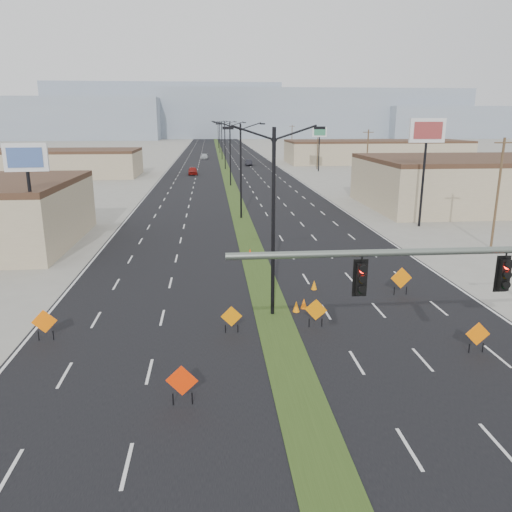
{
  "coord_description": "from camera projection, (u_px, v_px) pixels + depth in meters",
  "views": [
    {
      "loc": [
        -3.21,
        -13.44,
        10.33
      ],
      "look_at": [
        -0.86,
        12.55,
        3.2
      ],
      "focal_mm": 35.0,
      "sensor_mm": 36.0,
      "label": 1
    }
  ],
  "objects": [
    {
      "name": "ground",
      "position": [
        318.0,
        455.0,
        15.92
      ],
      "size": [
        600.0,
        600.0,
        0.0
      ],
      "primitive_type": "plane",
      "color": "gray",
      "rests_on": "ground"
    },
    {
      "name": "road_surface",
      "position": [
        225.0,
        168.0,
        111.99
      ],
      "size": [
        25.0,
        400.0,
        0.02
      ],
      "primitive_type": "cube",
      "color": "black",
      "rests_on": "ground"
    },
    {
      "name": "median_strip",
      "position": [
        225.0,
        168.0,
        111.99
      ],
      "size": [
        2.0,
        400.0,
        0.04
      ],
      "primitive_type": "cube",
      "color": "#2A4016",
      "rests_on": "ground"
    },
    {
      "name": "building_sw_far",
      "position": [
        58.0,
        164.0,
        94.2
      ],
      "size": [
        30.0,
        14.0,
        4.5
      ],
      "primitive_type": "cube",
      "color": "tan",
      "rests_on": "ground"
    },
    {
      "name": "building_se_far",
      "position": [
        376.0,
        153.0,
        124.24
      ],
      "size": [
        44.0,
        16.0,
        5.0
      ],
      "primitive_type": "cube",
      "color": "tan",
      "rests_on": "ground"
    },
    {
      "name": "mesa_center",
      "position": [
        280.0,
        114.0,
        303.93
      ],
      "size": [
        220.0,
        50.0,
        28.0
      ],
      "primitive_type": "cube",
      "color": "#8995A9",
      "rests_on": "ground"
    },
    {
      "name": "mesa_east",
      "position": [
        507.0,
        122.0,
        307.81
      ],
      "size": [
        160.0,
        50.0,
        18.0
      ],
      "primitive_type": "cube",
      "color": "#8995A9",
      "rests_on": "ground"
    },
    {
      "name": "mesa_backdrop",
      "position": [
        167.0,
        111.0,
        316.53
      ],
      "size": [
        140.0,
        50.0,
        32.0
      ],
      "primitive_type": "cube",
      "color": "#8995A9",
      "rests_on": "ground"
    },
    {
      "name": "streetlight_0",
      "position": [
        273.0,
        217.0,
        26.02
      ],
      "size": [
        5.15,
        0.24,
        10.02
      ],
      "color": "black",
      "rests_on": "ground"
    },
    {
      "name": "streetlight_1",
      "position": [
        241.0,
        168.0,
        52.92
      ],
      "size": [
        5.15,
        0.24,
        10.02
      ],
      "color": "black",
      "rests_on": "ground"
    },
    {
      "name": "streetlight_2",
      "position": [
        230.0,
        152.0,
        79.82
      ],
      "size": [
        5.15,
        0.24,
        10.02
      ],
      "color": "black",
      "rests_on": "ground"
    },
    {
      "name": "streetlight_3",
      "position": [
        225.0,
        144.0,
        106.72
      ],
      "size": [
        5.15,
        0.24,
        10.02
      ],
      "color": "black",
      "rests_on": "ground"
    },
    {
      "name": "streetlight_4",
      "position": [
        222.0,
        139.0,
        133.62
      ],
      "size": [
        5.15,
        0.24,
        10.02
      ],
      "color": "black",
      "rests_on": "ground"
    },
    {
      "name": "streetlight_5",
      "position": [
        220.0,
        136.0,
        160.52
      ],
      "size": [
        5.15,
        0.24,
        10.02
      ],
      "color": "black",
      "rests_on": "ground"
    },
    {
      "name": "streetlight_6",
      "position": [
        218.0,
        134.0,
        187.42
      ],
      "size": [
        5.15,
        0.24,
        10.02
      ],
      "color": "black",
      "rests_on": "ground"
    },
    {
      "name": "utility_pole_0",
      "position": [
        498.0,
        192.0,
        40.44
      ],
      "size": [
        1.6,
        0.2,
        9.0
      ],
      "color": "#4C3823",
      "rests_on": "ground"
    },
    {
      "name": "utility_pole_1",
      "position": [
        367.0,
        159.0,
        74.07
      ],
      "size": [
        1.6,
        0.2,
        9.0
      ],
      "color": "#4C3823",
      "rests_on": "ground"
    },
    {
      "name": "utility_pole_2",
      "position": [
        318.0,
        147.0,
        107.69
      ],
      "size": [
        1.6,
        0.2,
        9.0
      ],
      "color": "#4C3823",
      "rests_on": "ground"
    },
    {
      "name": "utility_pole_3",
      "position": [
        292.0,
        141.0,
        141.32
      ],
      "size": [
        1.6,
        0.2,
        9.0
      ],
      "color": "#4C3823",
      "rests_on": "ground"
    },
    {
      "name": "car_left",
      "position": [
        193.0,
        171.0,
        97.25
      ],
      "size": [
        2.0,
        4.54,
        1.52
      ],
      "primitive_type": "imported",
      "rotation": [
        0.0,
        0.0,
        0.05
      ],
      "color": "maroon",
      "rests_on": "ground"
    },
    {
      "name": "car_mid",
      "position": [
        249.0,
        163.0,
        116.94
      ],
      "size": [
        1.52,
        4.26,
        1.4
      ],
      "primitive_type": "imported",
      "rotation": [
        0.0,
        0.0,
        0.01
      ],
      "color": "black",
      "rests_on": "ground"
    },
    {
      "name": "car_far",
      "position": [
        204.0,
        157.0,
        136.31
      ],
      "size": [
        2.16,
        4.74,
        1.35
      ],
      "primitive_type": "imported",
      "rotation": [
        0.0,
        0.0,
        -0.06
      ],
      "color": "#B3B9BD",
      "rests_on": "ground"
    },
    {
      "name": "construction_sign_0",
      "position": [
        44.0,
        323.0,
        23.95
      ],
      "size": [
        1.18,
        0.21,
        1.58
      ],
      "rotation": [
        0.0,
        0.0,
        0.14
      ],
      "color": "#EE6405",
      "rests_on": "ground"
    },
    {
      "name": "construction_sign_1",
      "position": [
        182.0,
        382.0,
        18.46
      ],
      "size": [
        1.21,
        0.19,
        1.62
      ],
      "rotation": [
        0.0,
        0.0,
        -0.12
      ],
      "color": "red",
      "rests_on": "ground"
    },
    {
      "name": "construction_sign_2",
      "position": [
        231.0,
        317.0,
        24.83
      ],
      "size": [
        1.07,
        0.05,
        1.42
      ],
      "rotation": [
        0.0,
        0.0,
        -0.01
      ],
      "color": "orange",
      "rests_on": "ground"
    },
    {
      "name": "construction_sign_3",
      "position": [
        316.0,
        311.0,
        25.52
      ],
      "size": [
        1.1,
        0.39,
        1.52
      ],
      "rotation": [
        0.0,
        0.0,
        -0.31
      ],
      "color": "orange",
      "rests_on": "ground"
    },
    {
      "name": "construction_sign_4",
      "position": [
        478.0,
        335.0,
        22.67
      ],
      "size": [
        1.13,
        0.1,
        1.5
      ],
      "rotation": [
        0.0,
        0.0,
        -0.06
      ],
      "color": "orange",
      "rests_on": "ground"
    },
    {
      "name": "construction_sign_5",
      "position": [
        401.0,
        279.0,
        30.18
      ],
      "size": [
        1.32,
        0.06,
        1.75
      ],
      "rotation": [
        0.0,
        0.0,
        0.02
      ],
      "color": "orange",
      "rests_on": "ground"
    },
    {
      "name": "cone_0",
      "position": [
        304.0,
        304.0,
        28.19
      ],
      "size": [
        0.44,
        0.44,
        0.61
      ],
      "primitive_type": "cone",
      "rotation": [
        0.0,
        0.0,
        0.24
      ],
      "color": "#FF6D05",
      "rests_on": "ground"
    },
    {
      "name": "cone_1",
      "position": [
        296.0,
        307.0,
        27.69
      ],
      "size": [
        0.45,
        0.45,
        0.65
      ],
      "primitive_type": "cone",
      "rotation": [
        0.0,
        0.0,
        -0.18
      ],
      "color": "orange",
      "rests_on": "ground"
    },
    {
      "name": "cone_2",
      "position": [
        314.0,
        285.0,
        31.34
      ],
      "size": [
        0.39,
        0.39,
        0.62
      ],
      "primitive_type": "cone",
      "rotation": [
        0.0,
        0.0,
        -0.06
      ],
      "color": "orange",
      "rests_on": "ground"
    },
    {
      "name": "cone_3",
      "position": [
        250.0,
        253.0,
        38.69
      ],
      "size": [
        0.43,
        0.43,
        0.69
      ],
      "primitive_type": "cone",
      "rotation": [
        0.0,
        0.0,
        0.03
      ],
      "color": "#FF3105",
      "rests_on": "ground"
    },
    {
      "name": "pole_sign_west",
      "position": [
        27.0,
        168.0,
        34.33
      ],
      "size": [
        2.9,
        0.7,
        8.82
      ],
      "rotation": [
        0.0,
        0.0,
        0.12
      ],
      "color": "black",
      "rests_on": "ground"
    },
    {
      "name": "pole_sign_east_near",
      "position": [
        427.0,
        138.0,
        47.91
      ],
      "size": [
        3.44,
        0.55,
        10.52
      ],
      "rotation": [
        0.0,
        0.0,
        -0.05
      ],
      "color": "black",
      "rests_on": "ground"
    },
    {
      "name": "pole_sign_east_far",
      "position": [
        319.0,
        136.0,
        102.11
      ],
      "size": [
        2.91,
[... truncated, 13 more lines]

